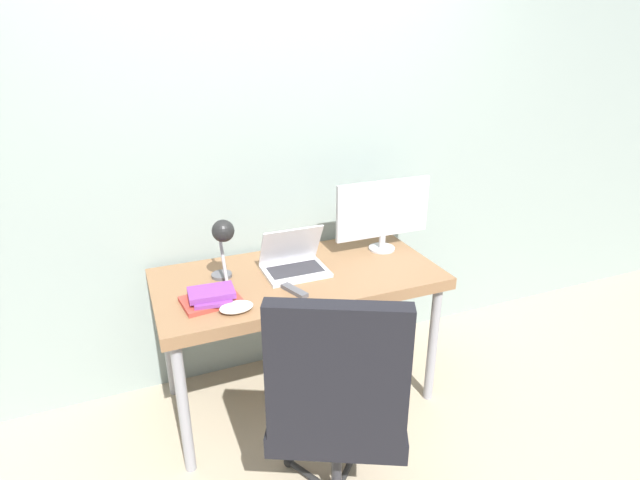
{
  "coord_description": "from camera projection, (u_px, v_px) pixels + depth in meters",
  "views": [
    {
      "loc": [
        -0.76,
        -1.78,
        1.86
      ],
      "look_at": [
        0.11,
        0.32,
        0.93
      ],
      "focal_mm": 28.0,
      "sensor_mm": 36.0,
      "label": 1
    }
  ],
  "objects": [
    {
      "name": "ground_plane",
      "position": [
        324.0,
        437.0,
        2.5
      ],
      "size": [
        12.0,
        12.0,
        0.0
      ],
      "primitive_type": "plane",
      "color": "tan"
    },
    {
      "name": "wall_back",
      "position": [
        269.0,
        150.0,
        2.66
      ],
      "size": [
        8.0,
        0.05,
        2.6
      ],
      "color": "gray",
      "rests_on": "ground_plane"
    },
    {
      "name": "desk",
      "position": [
        298.0,
        286.0,
        2.54
      ],
      "size": [
        1.42,
        0.7,
        0.75
      ],
      "color": "brown",
      "rests_on": "ground_plane"
    },
    {
      "name": "laptop",
      "position": [
        294.0,
        262.0,
        2.52
      ],
      "size": [
        0.31,
        0.25,
        0.23
      ],
      "color": "silver",
      "rests_on": "desk"
    },
    {
      "name": "monitor",
      "position": [
        383.0,
        211.0,
        2.72
      ],
      "size": [
        0.55,
        0.15,
        0.4
      ],
      "color": "#B7B7BC",
      "rests_on": "desk"
    },
    {
      "name": "desk_lamp",
      "position": [
        223.0,
        238.0,
        2.3
      ],
      "size": [
        0.1,
        0.23,
        0.34
      ],
      "color": "#4C4C51",
      "rests_on": "desk"
    },
    {
      "name": "office_chair",
      "position": [
        337.0,
        401.0,
        1.86
      ],
      "size": [
        0.66,
        0.63,
        1.07
      ],
      "color": "black",
      "rests_on": "ground_plane"
    },
    {
      "name": "book_stack",
      "position": [
        211.0,
        297.0,
        2.23
      ],
      "size": [
        0.27,
        0.21,
        0.06
      ],
      "color": "#B2382D",
      "rests_on": "desk"
    },
    {
      "name": "tv_remote",
      "position": [
        294.0,
        291.0,
        2.32
      ],
      "size": [
        0.09,
        0.16,
        0.02
      ],
      "color": "#4C4C51",
      "rests_on": "desk"
    },
    {
      "name": "game_controller",
      "position": [
        236.0,
        307.0,
        2.16
      ],
      "size": [
        0.15,
        0.1,
        0.04
      ],
      "color": "white",
      "rests_on": "desk"
    }
  ]
}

